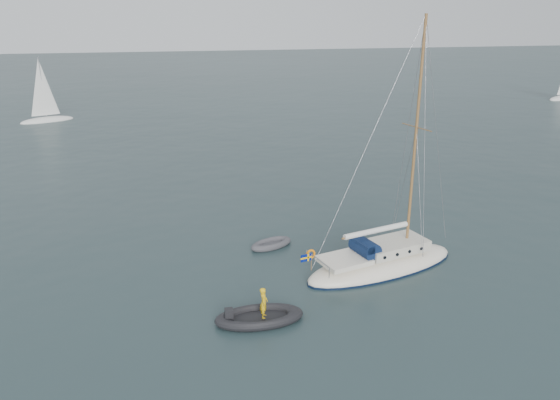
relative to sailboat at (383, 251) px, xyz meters
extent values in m
plane|color=black|center=(-2.68, 1.02, -1.05)|extent=(300.00, 300.00, 0.00)
ellipsoid|color=white|center=(0.00, 0.00, -0.89)|extent=(9.22, 2.87, 1.54)
cube|color=silver|center=(0.71, 0.00, 0.16)|extent=(3.69, 1.95, 0.56)
cube|color=white|center=(-2.46, 0.00, 0.00)|extent=(2.46, 1.95, 0.26)
cylinder|color=#0D1B3B|center=(-1.18, 0.00, 0.44)|extent=(0.98, 1.69, 0.98)
cube|color=#0D1B3B|center=(-1.39, 0.00, 0.65)|extent=(0.46, 1.69, 0.41)
cylinder|color=#955C36|center=(1.64, 0.00, 6.02)|extent=(0.15, 0.15, 12.29)
cylinder|color=#955C36|center=(1.64, 0.00, 6.64)|extent=(0.05, 2.25, 0.05)
cylinder|color=#955C36|center=(-0.52, 0.00, 1.26)|extent=(4.30, 0.10, 0.10)
cylinder|color=silver|center=(-0.52, 0.00, 1.31)|extent=(4.00, 0.29, 0.29)
cylinder|color=gray|center=(-4.10, 0.00, 0.44)|extent=(0.04, 2.25, 0.04)
torus|color=orange|center=(-4.15, 0.61, 0.44)|extent=(0.55, 0.10, 0.55)
cylinder|color=#955C36|center=(-4.46, 0.00, 0.34)|extent=(0.03, 0.03, 0.92)
cube|color=#02126B|center=(-4.77, 0.00, 0.64)|extent=(0.61, 0.02, 0.39)
cube|color=#FFB807|center=(-4.77, 0.00, 0.64)|extent=(0.64, 0.03, 0.09)
cube|color=#FFB807|center=(-4.65, 0.00, 0.64)|extent=(0.09, 0.03, 0.41)
cylinder|color=black|center=(-0.62, 0.98, 0.16)|extent=(0.18, 0.06, 0.18)
cylinder|color=black|center=(-0.62, -0.98, 0.16)|extent=(0.18, 0.06, 0.18)
cylinder|color=black|center=(0.20, 0.98, 0.16)|extent=(0.18, 0.06, 0.18)
cylinder|color=black|center=(0.20, -0.98, 0.16)|extent=(0.18, 0.06, 0.18)
cylinder|color=black|center=(1.02, 0.98, 0.16)|extent=(0.18, 0.06, 0.18)
cylinder|color=black|center=(1.02, -0.98, 0.16)|extent=(0.18, 0.06, 0.18)
cylinder|color=black|center=(1.84, 0.98, 0.16)|extent=(0.18, 0.06, 0.18)
cylinder|color=black|center=(1.84, -0.98, 0.16)|extent=(0.18, 0.06, 0.18)
cube|color=#46454A|center=(-5.42, 3.97, -0.93)|extent=(1.65, 0.68, 0.10)
cube|color=black|center=(-7.39, -3.93, -0.90)|extent=(2.54, 1.06, 0.13)
cube|color=black|center=(-8.77, -3.93, -0.57)|extent=(0.37, 0.37, 0.64)
imported|color=gold|center=(-7.18, -3.93, -0.11)|extent=(0.47, 0.61, 1.48)
ellipsoid|color=silver|center=(-26.03, 45.71, -0.99)|extent=(6.28, 2.09, 1.05)
cylinder|color=gray|center=(-26.03, 45.71, 3.14)|extent=(0.10, 0.10, 7.33)
cone|color=silver|center=(-26.08, 45.71, 3.14)|extent=(3.35, 3.35, 6.81)
camera|label=1|loc=(-10.60, -25.25, 12.58)|focal=35.00mm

